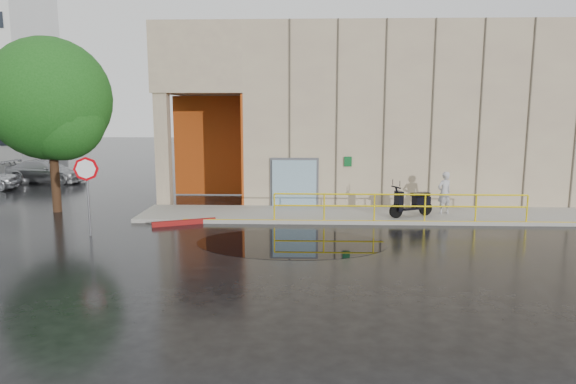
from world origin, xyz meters
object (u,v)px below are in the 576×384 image
at_px(person, 444,193).
at_px(tree_near, 52,104).
at_px(scooter, 412,195).
at_px(car_c, 46,171).
at_px(red_curb, 184,222).
at_px(stop_sign, 87,179).

distance_m(person, tree_near, 16.38).
relative_size(scooter, car_c, 0.43).
bearing_deg(red_curb, car_c, 135.11).
bearing_deg(car_c, red_curb, -130.32).
relative_size(stop_sign, car_c, 0.60).
height_order(person, tree_near, tree_near).
relative_size(stop_sign, red_curb, 1.14).
xyz_separation_m(person, tree_near, (-15.99, 0.50, 3.53)).
xyz_separation_m(car_c, tree_near, (4.93, -8.53, 3.87)).
distance_m(person, red_curb, 10.34).
bearing_deg(scooter, stop_sign, 170.11).
distance_m(scooter, tree_near, 15.04).
relative_size(scooter, tree_near, 0.27).
bearing_deg(stop_sign, car_c, 130.31).
bearing_deg(red_curb, scooter, 6.98).
distance_m(scooter, car_c, 21.76).
relative_size(scooter, stop_sign, 0.72).
height_order(person, car_c, person).
distance_m(person, stop_sign, 13.51).
bearing_deg(person, car_c, -48.88).
xyz_separation_m(red_curb, tree_near, (-5.83, 2.18, 4.44)).
xyz_separation_m(person, scooter, (-1.41, -0.61, -0.00)).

